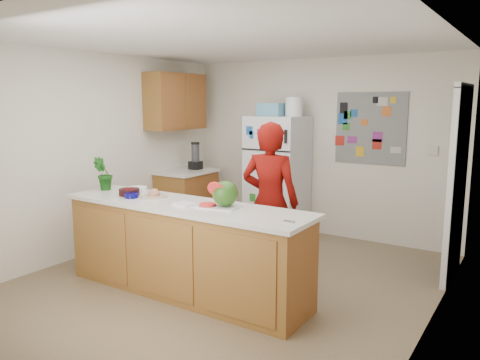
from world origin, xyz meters
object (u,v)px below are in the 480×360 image
Objects in this scene: refrigerator at (277,176)px; watermelon at (225,194)px; person at (270,202)px; cherry_bowl at (129,192)px.

watermelon is at bearing -73.15° from refrigerator.
watermelon is (-0.08, -0.71, 0.20)m from person.
person is (0.78, -1.60, 0.00)m from refrigerator.
refrigerator is 2.44m from cherry_bowl.
person reaches higher than watermelon.
person is at bearing 83.52° from watermelon.
person is 7.92× the size of cherry_bowl.
refrigerator is 7.00× the size of watermelon.
person is 1.49m from cherry_bowl.
person is at bearing 31.98° from cherry_bowl.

